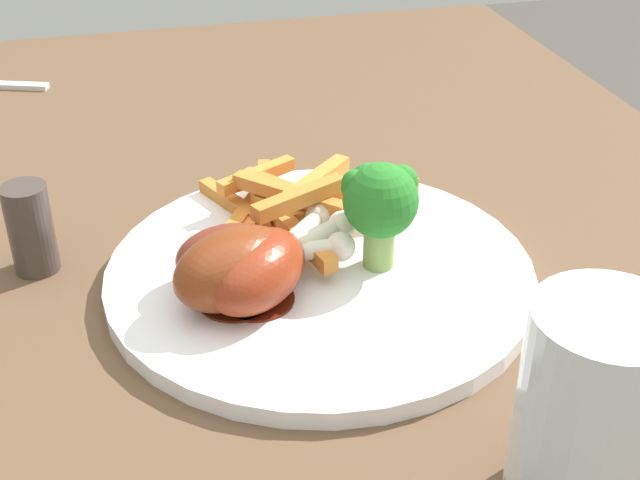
# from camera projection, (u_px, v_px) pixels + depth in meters

# --- Properties ---
(dining_table) EXTENTS (1.21, 0.80, 0.76)m
(dining_table) POSITION_uv_depth(u_px,v_px,m) (280.00, 452.00, 0.59)
(dining_table) COLOR brown
(dining_table) RESTS_ON ground_plane
(dinner_plate) EXTENTS (0.28, 0.28, 0.01)m
(dinner_plate) POSITION_uv_depth(u_px,v_px,m) (320.00, 274.00, 0.57)
(dinner_plate) COLOR white
(dinner_plate) RESTS_ON dining_table
(broccoli_floret_front) EXTENTS (0.05, 0.05, 0.07)m
(broccoli_floret_front) POSITION_uv_depth(u_px,v_px,m) (379.00, 200.00, 0.55)
(broccoli_floret_front) COLOR #84A652
(broccoli_floret_front) RESTS_ON dinner_plate
(carrot_fries_pile) EXTENTS (0.16, 0.16, 0.04)m
(carrot_fries_pile) POSITION_uv_depth(u_px,v_px,m) (285.00, 205.00, 0.61)
(carrot_fries_pile) COLOR orange
(carrot_fries_pile) RESTS_ON dinner_plate
(chicken_drumstick_near) EXTENTS (0.11, 0.11, 0.04)m
(chicken_drumstick_near) POSITION_uv_depth(u_px,v_px,m) (260.00, 268.00, 0.53)
(chicken_drumstick_near) COLOR #5E1A0C
(chicken_drumstick_near) RESTS_ON dinner_plate
(chicken_drumstick_far) EXTENTS (0.09, 0.14, 0.05)m
(chicken_drumstick_far) POSITION_uv_depth(u_px,v_px,m) (240.00, 266.00, 0.53)
(chicken_drumstick_far) COLOR #531D0C
(chicken_drumstick_far) RESTS_ON dinner_plate
(chicken_drumstick_extra) EXTENTS (0.05, 0.12, 0.04)m
(chicken_drumstick_extra) POSITION_uv_depth(u_px,v_px,m) (240.00, 257.00, 0.54)
(chicken_drumstick_extra) COLOR #511811
(chicken_drumstick_extra) RESTS_ON dinner_plate
(water_glass) EXTENTS (0.07, 0.07, 0.11)m
(water_glass) POSITION_uv_depth(u_px,v_px,m) (591.00, 414.00, 0.39)
(water_glass) COLOR silver
(water_glass) RESTS_ON dining_table
(pepper_shaker) EXTENTS (0.03, 0.03, 0.06)m
(pepper_shaker) POSITION_uv_depth(u_px,v_px,m) (31.00, 229.00, 0.57)
(pepper_shaker) COLOR #423833
(pepper_shaker) RESTS_ON dining_table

